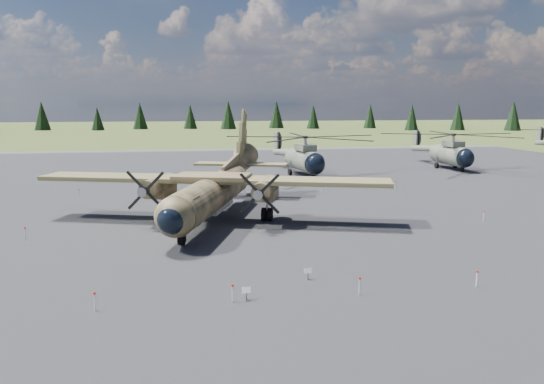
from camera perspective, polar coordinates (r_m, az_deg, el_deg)
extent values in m
plane|color=#485425|center=(37.93, -0.13, -4.12)|extent=(500.00, 500.00, 0.00)
cube|color=#525156|center=(47.61, -2.10, -1.34)|extent=(120.00, 120.00, 0.04)
cylinder|color=#35371E|center=(40.51, -6.60, -0.22)|extent=(7.63, 16.73, 2.60)
sphere|color=#35371E|center=(32.64, -10.37, -2.65)|extent=(3.21, 3.21, 2.55)
sphere|color=black|center=(32.17, -10.66, -2.92)|extent=(2.36, 2.36, 1.88)
cube|color=black|center=(33.89, -9.61, -0.98)|extent=(2.23, 1.99, 0.51)
cone|color=#35371E|center=(50.95, -3.44, 2.90)|extent=(4.40, 6.87, 3.92)
cube|color=#999C9E|center=(41.58, -6.24, -1.46)|extent=(3.40, 5.85, 0.47)
cube|color=#394021|center=(40.79, -6.46, 1.37)|extent=(26.64, 11.31, 0.33)
cube|color=#35371E|center=(40.76, -6.46, 1.65)|extent=(6.34, 4.90, 0.33)
cylinder|color=#35371E|center=(41.86, -12.09, 0.71)|extent=(2.82, 5.03, 1.40)
cube|color=#35371E|center=(42.65, -11.72, 0.06)|extent=(2.30, 3.44, 0.74)
cone|color=gray|center=(39.08, -13.63, 0.05)|extent=(0.93, 1.01, 0.71)
cylinder|color=black|center=(42.92, -11.65, -2.02)|extent=(1.09, 1.23, 1.02)
cylinder|color=#35371E|center=(39.74, -0.70, 0.47)|extent=(2.82, 5.03, 1.40)
cube|color=#35371E|center=(40.56, -0.53, -0.22)|extent=(2.30, 3.44, 0.74)
cone|color=gray|center=(36.79, -1.44, -0.26)|extent=(0.93, 1.01, 0.71)
cylinder|color=black|center=(40.85, -0.53, -2.40)|extent=(1.09, 1.23, 1.02)
cube|color=#35371E|center=(47.46, -4.32, 3.09)|extent=(2.41, 6.76, 1.56)
cube|color=#394021|center=(51.40, -3.34, 3.01)|extent=(9.13, 4.70, 0.20)
cylinder|color=gray|center=(33.88, -9.72, -3.84)|extent=(0.16, 0.16, 0.84)
cylinder|color=black|center=(34.04, -9.69, -4.95)|extent=(0.58, 0.93, 0.87)
cylinder|color=slate|center=(66.08, 3.46, 3.38)|extent=(3.54, 7.85, 2.63)
sphere|color=black|center=(62.56, 4.65, 2.98)|extent=(2.70, 2.70, 2.42)
sphere|color=slate|center=(69.64, 2.39, 3.69)|extent=(2.70, 2.70, 2.42)
cube|color=slate|center=(65.53, 3.60, 4.81)|extent=(2.19, 3.57, 0.79)
cylinder|color=gray|center=(65.47, 3.61, 5.49)|extent=(0.42, 0.42, 1.05)
cylinder|color=slate|center=(73.33, 1.38, 4.28)|extent=(1.98, 9.03, 1.51)
cube|color=slate|center=(76.98, 0.48, 5.51)|extent=(0.41, 1.49, 2.53)
cylinder|color=black|center=(77.09, 0.74, 5.51)|extent=(0.40, 2.73, 2.74)
cylinder|color=black|center=(63.33, 4.42, 1.71)|extent=(0.38, 0.75, 0.72)
cylinder|color=black|center=(66.98, 1.93, 2.15)|extent=(0.42, 0.88, 0.84)
cylinder|color=gray|center=(66.91, 1.93, 2.62)|extent=(0.16, 0.16, 1.53)
cylinder|color=black|center=(67.93, 4.21, 2.24)|extent=(0.42, 0.88, 0.84)
cylinder|color=gray|center=(67.86, 4.21, 2.70)|extent=(0.16, 0.16, 1.53)
cylinder|color=slate|center=(77.22, 18.69, 3.74)|extent=(2.63, 7.47, 2.59)
sphere|color=black|center=(73.99, 20.06, 3.40)|extent=(2.40, 2.40, 2.38)
sphere|color=slate|center=(80.49, 17.42, 4.02)|extent=(2.40, 2.40, 2.38)
cube|color=slate|center=(76.72, 18.90, 4.94)|extent=(1.78, 3.32, 0.78)
cylinder|color=gray|center=(76.67, 18.93, 5.52)|extent=(0.37, 0.37, 1.04)
cylinder|color=slate|center=(83.92, 16.22, 4.53)|extent=(0.92, 8.84, 1.48)
cube|color=slate|center=(87.32, 15.14, 5.60)|extent=(0.24, 1.45, 2.48)
cylinder|color=black|center=(87.48, 15.36, 5.60)|extent=(0.08, 2.69, 2.69)
cylinder|color=black|center=(74.67, 19.76, 2.35)|extent=(0.29, 0.71, 0.70)
cylinder|color=black|center=(77.81, 17.29, 2.74)|extent=(0.32, 0.83, 0.83)
cylinder|color=gray|center=(77.75, 17.31, 3.14)|extent=(0.15, 0.15, 1.50)
cylinder|color=black|center=(79.12, 19.09, 2.75)|extent=(0.32, 0.83, 0.83)
cylinder|color=gray|center=(79.06, 19.11, 3.14)|extent=(0.15, 0.15, 1.50)
cube|color=slate|center=(108.37, 26.78, 5.58)|extent=(0.43, 1.45, 2.45)
cylinder|color=black|center=(108.54, 26.95, 5.57)|extent=(0.45, 2.64, 2.66)
cube|color=gray|center=(24.75, -2.78, -10.98)|extent=(0.08, 0.08, 0.50)
cube|color=white|center=(24.63, -2.78, -10.49)|extent=(0.41, 0.19, 0.28)
cube|color=gray|center=(27.53, 3.87, -8.88)|extent=(0.08, 0.08, 0.48)
cube|color=white|center=(27.42, 3.89, -8.44)|extent=(0.41, 0.21, 0.27)
cylinder|color=white|center=(24.71, -18.51, -11.14)|extent=(0.07, 0.07, 0.80)
cylinder|color=red|center=(24.58, -18.56, -10.27)|extent=(0.12, 0.12, 0.10)
cylinder|color=white|center=(24.48, -4.25, -10.86)|extent=(0.07, 0.07, 0.80)
cylinder|color=red|center=(24.35, -4.26, -9.98)|extent=(0.12, 0.12, 0.10)
cylinder|color=white|center=(25.69, 9.40, -9.98)|extent=(0.07, 0.07, 0.80)
cylinder|color=red|center=(25.56, 9.43, -9.13)|extent=(0.12, 0.12, 0.10)
cylinder|color=white|center=(28.15, 21.17, -8.76)|extent=(0.07, 0.07, 0.80)
cylinder|color=red|center=(28.04, 21.22, -7.98)|extent=(0.12, 0.12, 0.10)
cylinder|color=white|center=(53.98, -20.06, -0.20)|extent=(0.07, 0.07, 0.80)
cylinder|color=red|center=(53.92, -20.09, 0.22)|extent=(0.12, 0.12, 0.10)
cylinder|color=white|center=(53.10, -11.55, 0.03)|extent=(0.07, 0.07, 0.80)
cylinder|color=red|center=(53.03, -11.56, 0.46)|extent=(0.12, 0.12, 0.10)
cylinder|color=white|center=(53.40, -2.94, 0.27)|extent=(0.07, 0.07, 0.80)
cylinder|color=red|center=(53.34, -2.95, 0.69)|extent=(0.12, 0.12, 0.10)
cylinder|color=white|center=(54.89, 5.38, 0.49)|extent=(0.07, 0.07, 0.80)
cylinder|color=red|center=(54.83, 5.39, 0.90)|extent=(0.12, 0.12, 0.10)
cylinder|color=white|center=(57.46, 13.11, 0.68)|extent=(0.07, 0.07, 0.80)
cylinder|color=red|center=(57.40, 13.13, 1.08)|extent=(0.12, 0.12, 0.10)
cylinder|color=white|center=(38.79, -25.01, -4.11)|extent=(0.07, 0.07, 0.80)
cylinder|color=red|center=(38.70, -25.05, -3.53)|extent=(0.12, 0.12, 0.10)
cylinder|color=white|center=(43.63, 21.80, -2.47)|extent=(0.07, 0.07, 0.80)
cylinder|color=red|center=(43.55, 21.83, -1.96)|extent=(0.12, 0.12, 0.10)
cone|color=black|center=(201.13, 24.52, 7.48)|extent=(5.64, 5.64, 10.06)
cone|color=black|center=(198.16, 19.37, 7.69)|extent=(5.33, 5.33, 9.51)
cone|color=black|center=(191.83, 14.81, 7.79)|extent=(5.02, 5.02, 8.96)
cone|color=black|center=(205.56, 10.51, 8.04)|extent=(5.07, 5.07, 9.06)
cone|color=black|center=(199.38, 4.45, 8.10)|extent=(4.94, 4.94, 8.82)
cone|color=black|center=(203.47, 0.48, 8.36)|extent=(5.79, 5.79, 10.33)
cone|color=black|center=(195.94, -4.73, 8.30)|extent=(5.81, 5.81, 10.38)
cone|color=black|center=(199.10, -8.79, 8.04)|extent=(5.03, 5.03, 8.98)
cone|color=black|center=(200.02, -14.01, 7.98)|extent=(5.42, 5.42, 9.67)
cone|color=black|center=(194.87, -18.27, 7.51)|extent=(4.48, 4.48, 8.01)
cone|color=black|center=(202.33, -23.52, 7.55)|extent=(5.62, 5.62, 10.04)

